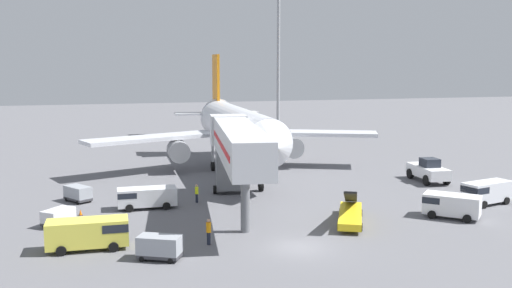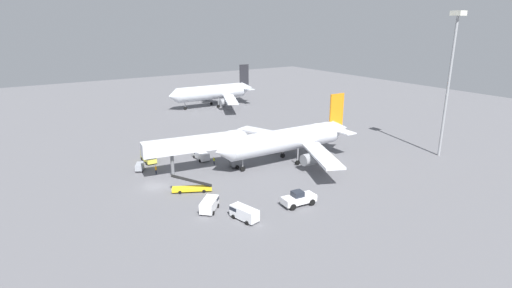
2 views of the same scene
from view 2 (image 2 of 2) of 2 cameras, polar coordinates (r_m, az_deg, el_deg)
name	(u,v)px [view 2 (image 2 of 2)]	position (r m, az deg, el deg)	size (l,w,h in m)	color
ground_plane	(155,186)	(78.14, -14.11, -5.76)	(300.00, 300.00, 0.00)	slate
airplane_at_gate	(289,140)	(87.17, 4.64, 0.62)	(35.63, 34.57, 13.82)	silver
jet_bridge	(201,145)	(81.37, -7.72, -0.14)	(6.07, 21.07, 7.61)	silver
pushback_tug	(299,199)	(68.18, 6.04, -7.68)	(3.04, 6.02, 2.57)	white
belt_loader_truck	(192,187)	(74.07, -9.03, -6.08)	(4.70, 7.16, 3.33)	yellow
service_van_outer_right	(209,204)	(66.52, -6.58, -8.42)	(4.63, 4.56, 1.94)	white
service_van_far_right	(244,213)	(63.26, -1.74, -9.65)	(5.09, 2.95, 2.06)	white
service_van_near_left	(149,157)	(91.03, -14.92, -1.75)	(5.46, 2.41, 2.07)	#E5DB4C
service_van_mid_right	(201,155)	(90.53, -7.81, -1.51)	(5.10, 2.30, 1.82)	white
baggage_cart_far_left	(140,167)	(86.32, -16.10, -3.11)	(3.08, 2.49, 1.56)	#38383D
baggage_cart_mid_left	(173,151)	(95.46, -11.57, -0.93)	(2.67, 2.80, 1.31)	#38383D
baggage_cart_rear_left	(206,146)	(97.27, -7.02, -0.33)	(2.64, 3.00, 1.43)	#38383D
ground_crew_worker_foreground	(214,161)	(86.94, -5.95, -2.34)	(0.43, 0.43, 1.69)	#1E2333
ground_crew_worker_midground	(156,169)	(83.59, -13.95, -3.51)	(0.49, 0.49, 1.85)	#1E2333
safety_cone_alpha	(187,152)	(95.17, -9.69, -1.19)	(0.32, 0.32, 0.50)	black
airplane_background	(213,92)	(145.66, -6.04, 7.27)	(37.83, 32.94, 14.30)	silver
apron_light_mast	(452,61)	(97.61, 25.90, 10.44)	(2.40, 2.40, 31.57)	#93969B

